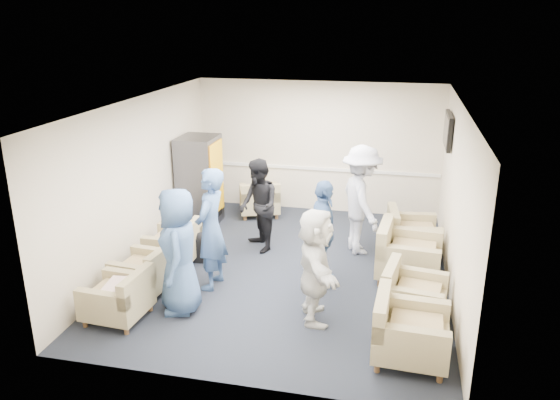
% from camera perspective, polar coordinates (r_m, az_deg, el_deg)
% --- Properties ---
extents(floor, '(6.00, 6.00, 0.00)m').
position_cam_1_polar(floor, '(8.97, 0.82, -7.26)').
color(floor, black).
rests_on(floor, ground).
extents(ceiling, '(6.00, 6.00, 0.00)m').
position_cam_1_polar(ceiling, '(8.15, 0.91, 10.07)').
color(ceiling, white).
rests_on(ceiling, back_wall).
extents(back_wall, '(5.00, 0.02, 2.70)m').
position_cam_1_polar(back_wall, '(11.31, 3.97, 5.51)').
color(back_wall, beige).
rests_on(back_wall, floor).
extents(front_wall, '(5.00, 0.02, 2.70)m').
position_cam_1_polar(front_wall, '(5.76, -5.25, -7.92)').
color(front_wall, beige).
rests_on(front_wall, floor).
extents(left_wall, '(0.02, 6.00, 2.70)m').
position_cam_1_polar(left_wall, '(9.27, -14.45, 1.98)').
color(left_wall, beige).
rests_on(left_wall, floor).
extents(right_wall, '(0.02, 6.00, 2.70)m').
position_cam_1_polar(right_wall, '(8.35, 17.91, -0.19)').
color(right_wall, beige).
rests_on(right_wall, floor).
extents(chair_rail, '(4.98, 0.04, 0.06)m').
position_cam_1_polar(chair_rail, '(11.40, 3.90, 3.29)').
color(chair_rail, silver).
rests_on(chair_rail, back_wall).
extents(tv, '(0.10, 1.00, 0.58)m').
position_cam_1_polar(tv, '(9.91, 17.14, 6.96)').
color(tv, black).
rests_on(tv, right_wall).
extents(armchair_left_near, '(0.82, 0.82, 0.61)m').
position_cam_1_polar(armchair_left_near, '(7.77, -16.34, -9.90)').
color(armchair_left_near, '#93865F').
rests_on(armchair_left_near, floor).
extents(armchair_left_mid, '(0.84, 0.84, 0.61)m').
position_cam_1_polar(armchair_left_mid, '(8.40, -13.75, -7.38)').
color(armchair_left_mid, '#93865F').
rests_on(armchair_left_mid, floor).
extents(armchair_left_far, '(0.77, 0.77, 0.62)m').
position_cam_1_polar(armchair_left_far, '(9.23, -10.82, -4.72)').
color(armchair_left_far, '#93865F').
rests_on(armchair_left_far, floor).
extents(armchair_right_near, '(0.91, 0.91, 0.69)m').
position_cam_1_polar(armchair_right_near, '(6.84, 13.03, -13.41)').
color(armchair_right_near, '#93865F').
rests_on(armchair_right_near, floor).
extents(armchair_right_midnear, '(0.91, 0.91, 0.64)m').
position_cam_1_polar(armchair_right_midnear, '(7.70, 13.46, -9.77)').
color(armchair_right_midnear, '#93865F').
rests_on(armchair_right_midnear, floor).
extents(armchair_right_midfar, '(1.02, 1.02, 0.75)m').
position_cam_1_polar(armchair_right_midfar, '(8.75, 12.92, -5.73)').
color(armchair_right_midfar, '#93865F').
rests_on(armchair_right_midfar, floor).
extents(armchair_right_far, '(0.95, 0.95, 0.68)m').
position_cam_1_polar(armchair_right_far, '(9.66, 13.38, -3.62)').
color(armchair_right_far, '#93865F').
rests_on(armchair_right_far, floor).
extents(armchair_corner, '(1.01, 1.01, 0.63)m').
position_cam_1_polar(armchair_corner, '(11.22, -2.13, -0.07)').
color(armchair_corner, '#93865F').
rests_on(armchair_corner, floor).
extents(vending_machine, '(0.71, 0.83, 1.75)m').
position_cam_1_polar(vending_machine, '(10.69, -8.37, 1.96)').
color(vending_machine, '#4B4C53').
rests_on(vending_machine, floor).
extents(backpack, '(0.32, 0.24, 0.52)m').
position_cam_1_polar(backpack, '(9.24, -8.20, -4.81)').
color(backpack, black).
rests_on(backpack, floor).
extents(pillow, '(0.39, 0.48, 0.13)m').
position_cam_1_polar(pillow, '(7.70, -16.47, -8.80)').
color(pillow, beige).
rests_on(pillow, armchair_left_near).
extents(person_front_left, '(0.80, 1.00, 1.78)m').
position_cam_1_polar(person_front_left, '(7.57, -10.54, -5.27)').
color(person_front_left, '#3A598B').
rests_on(person_front_left, floor).
extents(person_mid_left, '(0.49, 0.70, 1.86)m').
position_cam_1_polar(person_mid_left, '(8.14, -7.25, -3.03)').
color(person_mid_left, '#3A598B').
rests_on(person_mid_left, floor).
extents(person_back_left, '(0.95, 1.00, 1.63)m').
position_cam_1_polar(person_back_left, '(9.41, -2.26, -0.61)').
color(person_back_left, black).
rests_on(person_back_left, floor).
extents(person_back_right, '(1.14, 1.40, 1.89)m').
position_cam_1_polar(person_back_right, '(9.37, 8.49, -0.02)').
color(person_back_right, silver).
rests_on(person_back_right, floor).
extents(person_mid_right, '(0.53, 1.02, 1.66)m').
position_cam_1_polar(person_mid_right, '(8.19, 4.49, -3.56)').
color(person_mid_right, '#3A598B').
rests_on(person_mid_right, floor).
extents(person_front_right, '(0.82, 1.55, 1.59)m').
position_cam_1_polar(person_front_right, '(7.26, 3.72, -6.85)').
color(person_front_right, silver).
rests_on(person_front_right, floor).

